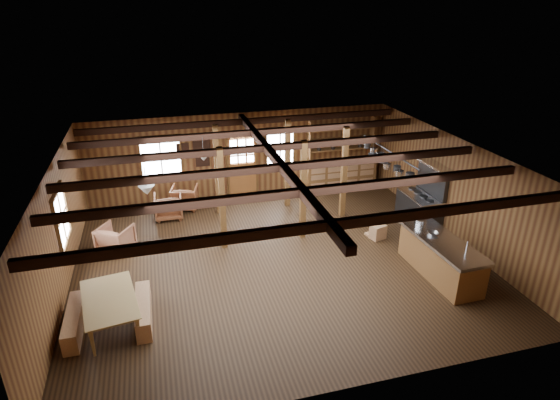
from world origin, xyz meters
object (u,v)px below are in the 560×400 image
at_px(dining_table, 113,311).
at_px(armchair_b, 185,197).
at_px(armchair_a, 168,206).
at_px(kitchen_island, 441,257).
at_px(armchair_c, 116,239).
at_px(commercial_range, 421,203).

relative_size(dining_table, armchair_b, 2.24).
height_order(armchair_a, armchair_b, armchair_a).
bearing_deg(armchair_b, kitchen_island, 149.07).
relative_size(dining_table, armchair_c, 2.28).
bearing_deg(dining_table, kitchen_island, -99.64).
height_order(kitchen_island, commercial_range, commercial_range).
xyz_separation_m(dining_table, armchair_b, (1.90, 5.42, 0.05)).
bearing_deg(armchair_a, commercial_range, 164.03).
bearing_deg(armchair_c, dining_table, 122.45).
xyz_separation_m(armchair_b, armchair_c, (-1.98, -2.28, -0.01)).
xyz_separation_m(commercial_range, dining_table, (-8.55, -2.57, -0.30)).
height_order(dining_table, armchair_a, armchair_a).
bearing_deg(commercial_range, armchair_c, 176.19).
bearing_deg(commercial_range, kitchen_island, -111.44).
height_order(dining_table, armchair_b, armchair_b).
bearing_deg(kitchen_island, armchair_b, 133.49).
bearing_deg(commercial_range, armchair_a, 162.24).
bearing_deg(kitchen_island, dining_table, 177.32).
xyz_separation_m(dining_table, armchair_a, (1.36, 4.87, 0.06)).
bearing_deg(armchair_b, commercial_range, 170.47).
bearing_deg(dining_table, armchair_a, -24.49).
height_order(armchair_b, armchair_c, armchair_b).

